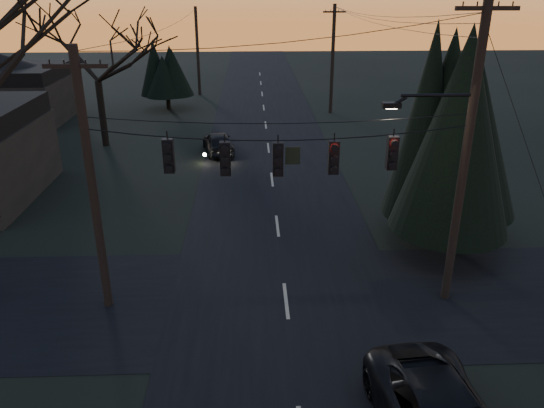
{
  "coord_description": "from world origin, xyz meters",
  "views": [
    {
      "loc": [
        -1.1,
        -5.38,
        10.09
      ],
      "look_at": [
        -0.49,
        9.89,
        3.66
      ],
      "focal_mm": 35.0,
      "sensor_mm": 36.0,
      "label": 1
    }
  ],
  "objects_px": {
    "utility_pole_far_r": "(330,113)",
    "sedan_oncoming_a": "(218,143)",
    "evergreen_right": "(455,129)",
    "utility_pole_far_l": "(200,95)",
    "utility_pole_right": "(445,297)",
    "utility_pole_left": "(109,305)"
  },
  "relations": [
    {
      "from": "utility_pole_far_r",
      "to": "sedan_oncoming_a",
      "type": "xyz_separation_m",
      "value": [
        -8.7,
        -10.97,
        0.69
      ]
    },
    {
      "from": "evergreen_right",
      "to": "utility_pole_far_l",
      "type": "bearing_deg",
      "value": 111.85
    },
    {
      "from": "sedan_oncoming_a",
      "to": "utility_pole_far_l",
      "type": "bearing_deg",
      "value": -93.39
    },
    {
      "from": "utility_pole_far_r",
      "to": "utility_pole_right",
      "type": "bearing_deg",
      "value": -90.0
    },
    {
      "from": "sedan_oncoming_a",
      "to": "utility_pole_right",
      "type": "bearing_deg",
      "value": 105.28
    },
    {
      "from": "utility_pole_far_l",
      "to": "sedan_oncoming_a",
      "type": "distance_m",
      "value": 19.19
    },
    {
      "from": "utility_pole_right",
      "to": "utility_pole_far_r",
      "type": "relative_size",
      "value": 1.18
    },
    {
      "from": "utility_pole_right",
      "to": "evergreen_right",
      "type": "bearing_deg",
      "value": 73.6
    },
    {
      "from": "utility_pole_far_r",
      "to": "utility_pole_far_l",
      "type": "height_order",
      "value": "utility_pole_far_r"
    },
    {
      "from": "utility_pole_far_l",
      "to": "evergreen_right",
      "type": "bearing_deg",
      "value": -68.15
    },
    {
      "from": "utility_pole_far_l",
      "to": "sedan_oncoming_a",
      "type": "relative_size",
      "value": 1.98
    },
    {
      "from": "utility_pole_right",
      "to": "utility_pole_far_l",
      "type": "bearing_deg",
      "value": 107.72
    },
    {
      "from": "utility_pole_left",
      "to": "evergreen_right",
      "type": "relative_size",
      "value": 1.0
    },
    {
      "from": "utility_pole_right",
      "to": "utility_pole_far_r",
      "type": "height_order",
      "value": "utility_pole_right"
    },
    {
      "from": "utility_pole_right",
      "to": "sedan_oncoming_a",
      "type": "height_order",
      "value": "utility_pole_right"
    },
    {
      "from": "utility_pole_far_r",
      "to": "evergreen_right",
      "type": "bearing_deg",
      "value": -87.01
    },
    {
      "from": "utility_pole_left",
      "to": "utility_pole_far_r",
      "type": "distance_m",
      "value": 30.27
    },
    {
      "from": "utility_pole_right",
      "to": "utility_pole_far_l",
      "type": "height_order",
      "value": "utility_pole_right"
    },
    {
      "from": "utility_pole_far_r",
      "to": "evergreen_right",
      "type": "relative_size",
      "value": 1.0
    },
    {
      "from": "utility_pole_left",
      "to": "evergreen_right",
      "type": "distance_m",
      "value": 14.27
    },
    {
      "from": "utility_pole_far_l",
      "to": "evergreen_right",
      "type": "distance_m",
      "value": 34.58
    },
    {
      "from": "utility_pole_left",
      "to": "utility_pole_far_l",
      "type": "relative_size",
      "value": 1.06
    }
  ]
}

